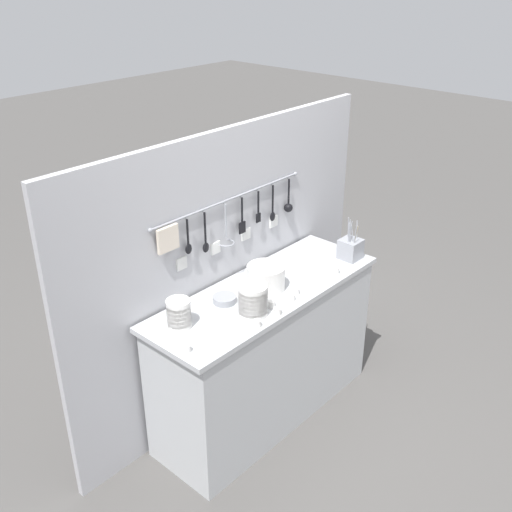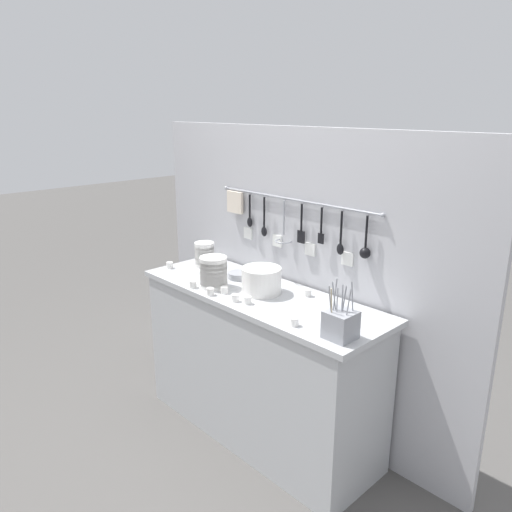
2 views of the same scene
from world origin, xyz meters
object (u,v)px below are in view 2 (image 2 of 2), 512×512
bowl_stack_tall_left (205,254)px  cup_beside_plates (235,298)px  cup_front_left (224,290)px  cutlery_caddy (341,324)px  cup_by_caddy (308,293)px  cup_back_left (170,265)px  cup_front_right (210,292)px  plate_stack (261,280)px  cup_centre (249,281)px  cup_edge_far (294,322)px  steel_mixing_bowl (239,275)px  cup_edge_near (193,284)px  bowl_stack_back_corner (214,272)px  cup_mid_row (248,300)px

bowl_stack_tall_left → cup_beside_plates: bowl_stack_tall_left is taller
cup_front_left → cutlery_caddy: bearing=1.2°
cup_by_caddy → cup_back_left: (-0.92, -0.26, 0.00)m
bowl_stack_tall_left → cup_beside_plates: bearing=-23.9°
cup_by_caddy → cup_front_right: same height
plate_stack → cup_beside_plates: plate_stack is taller
cup_front_right → cup_centre: bearing=85.6°
cup_centre → cup_beside_plates: bearing=-58.1°
cup_edge_far → steel_mixing_bowl: bearing=159.0°
cup_centre → cup_front_right: 0.27m
steel_mixing_bowl → cup_beside_plates: bearing=-44.8°
steel_mixing_bowl → cutlery_caddy: bearing=-13.1°
cup_front_left → cup_edge_near: 0.20m
bowl_stack_back_corner → cutlery_caddy: (0.90, -0.01, -0.02)m
cup_back_left → cup_mid_row: bearing=-3.6°
steel_mixing_bowl → cup_edge_far: 0.73m
cup_mid_row → cup_beside_plates: (-0.07, -0.02, 0.00)m
cup_edge_near → cup_beside_plates: bearing=6.1°
cutlery_caddy → cup_mid_row: bearing=-177.4°
steel_mixing_bowl → cup_beside_plates: size_ratio=3.21×
cutlery_caddy → cup_centre: (-0.79, 0.18, -0.05)m
cup_centre → cutlery_caddy: bearing=-12.7°
cutlery_caddy → cup_front_left: cutlery_caddy is taller
cup_edge_far → cup_by_caddy: bearing=121.5°
cup_centre → cup_edge_far: 0.61m
cutlery_caddy → cup_front_right: cutlery_caddy is taller
cup_by_caddy → cup_front_right: size_ratio=1.00×
steel_mixing_bowl → cutlery_caddy: cutlery_caddy is taller
cup_edge_far → cup_edge_near: size_ratio=1.00×
bowl_stack_tall_left → cup_edge_near: bearing=-47.8°
cup_edge_near → bowl_stack_back_corner: bearing=53.5°
cup_front_left → cup_front_right: same height
bowl_stack_back_corner → bowl_stack_tall_left: 0.39m
plate_stack → cup_edge_near: bearing=-145.1°
cup_front_left → bowl_stack_tall_left: bearing=153.8°
bowl_stack_tall_left → cup_beside_plates: size_ratio=3.92×
cup_by_caddy → cup_centre: size_ratio=1.00×
cup_by_caddy → cutlery_caddy: bearing=-33.4°
steel_mixing_bowl → cup_centre: (0.12, -0.03, 0.00)m
cup_mid_row → cup_front_right: bearing=-165.2°
cup_front_left → steel_mixing_bowl: bearing=120.5°
plate_stack → cup_by_caddy: bearing=34.1°
cup_by_caddy → cup_beside_plates: same height
cup_edge_near → bowl_stack_tall_left: bearing=132.2°
cup_by_caddy → cup_edge_near: same height
cup_edge_near → cup_beside_plates: size_ratio=1.00×
cup_front_left → cup_back_left: same height
plate_stack → cup_centre: bearing=165.5°
steel_mixing_bowl → cup_by_caddy: (0.48, 0.07, 0.00)m
cup_mid_row → cup_edge_far: same height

